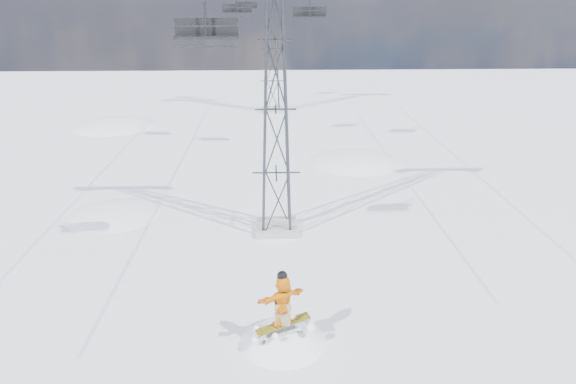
% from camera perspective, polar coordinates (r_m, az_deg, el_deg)
% --- Properties ---
extents(ground, '(120.00, 120.00, 0.00)m').
position_cam_1_polar(ground, '(16.25, -3.77, -16.53)').
color(ground, white).
rests_on(ground, ground).
extents(snow_terrain, '(39.00, 37.00, 22.00)m').
position_cam_1_polar(snow_terrain, '(39.65, -9.62, -8.67)').
color(snow_terrain, white).
rests_on(snow_terrain, ground).
extents(lift_tower_near, '(5.20, 1.80, 11.43)m').
position_cam_1_polar(lift_tower_near, '(21.33, -1.39, 9.09)').
color(lift_tower_near, '#999999').
rests_on(lift_tower_near, ground).
extents(lift_tower_far, '(5.20, 1.80, 11.43)m').
position_cam_1_polar(lift_tower_far, '(46.08, -1.81, 15.58)').
color(lift_tower_far, '#999999').
rests_on(lift_tower_far, ground).
extents(snowboarder_jump, '(4.40, 4.40, 6.55)m').
position_cam_1_polar(snowboarder_jump, '(17.38, -0.55, -20.57)').
color(snowboarder_jump, white).
rests_on(snowboarder_jump, ground).
extents(lift_chair_near, '(2.01, 0.58, 2.49)m').
position_cam_1_polar(lift_chair_near, '(17.04, -9.08, 17.33)').
color(lift_chair_near, black).
rests_on(lift_chair_near, ground).
extents(lift_chair_mid, '(2.00, 0.58, 2.48)m').
position_cam_1_polar(lift_chair_mid, '(32.24, 2.42, 19.24)').
color(lift_chair_mid, black).
rests_on(lift_chair_mid, ground).
extents(lift_chair_far, '(1.83, 0.53, 2.27)m').
position_cam_1_polar(lift_chair_far, '(33.94, -5.69, 19.55)').
color(lift_chair_far, black).
rests_on(lift_chair_far, ground).
extents(lift_chair_extra, '(1.91, 0.55, 2.36)m').
position_cam_1_polar(lift_chair_extra, '(48.48, -4.65, 19.94)').
color(lift_chair_extra, black).
rests_on(lift_chair_extra, ground).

